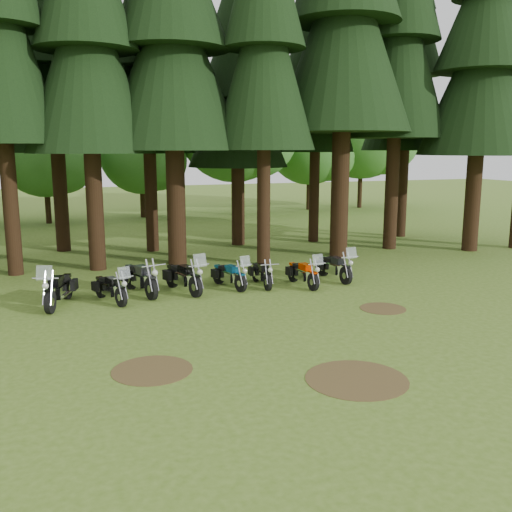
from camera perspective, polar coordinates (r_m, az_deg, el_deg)
The scene contains 27 objects.
ground at distance 15.60m, azimuth -0.61°, elevation -7.33°, with size 120.00×120.00×0.00m, color #45691B.
pine_front_4 at distance 23.96m, azimuth -16.76°, elevation 22.23°, with size 4.95×4.95×16.33m.
pine_front_5 at distance 24.50m, azimuth -8.49°, elevation 22.83°, with size 5.81×5.81×16.72m.
pine_front_6 at distance 24.10m, azimuth 0.82°, elevation 23.20°, with size 4.15×4.15×16.75m.
pine_front_8 at distance 28.94m, azimuth 14.19°, elevation 23.06°, with size 4.79×4.79×18.63m.
pine_front_9 at distance 29.21m, azimuth 21.82°, elevation 19.24°, with size 5.44×5.44×15.89m.
pine_back_2 at distance 28.81m, azimuth -19.88°, elevation 19.99°, with size 4.85×4.85×16.30m.
pine_back_3 at distance 27.73m, azimuth -10.97°, elevation 20.67°, with size 4.35×4.35×16.20m.
pine_back_4 at distance 28.87m, azimuth -1.88°, elevation 17.54°, with size 4.94×4.94×13.78m.
pine_back_5 at distance 30.23m, azimuth 6.11°, elevation 20.11°, with size 3.94×3.94×16.33m.
pine_back_6 at distance 32.81m, azimuth 15.00°, elevation 19.34°, with size 4.59×4.59×16.58m.
decid_3 at distance 39.12m, azimuth -20.00°, elevation 9.65°, with size 6.12×5.95×7.65m.
decid_4 at distance 40.83m, azimuth -11.02°, elevation 9.92°, with size 5.93×5.76×7.41m.
decid_5 at distance 41.86m, azimuth -1.64°, elevation 12.67°, with size 8.45×8.21×10.56m.
decid_6 at distance 45.51m, azimuth 5.85°, elevation 11.17°, with size 7.06×6.86×8.82m.
decid_7 at distance 47.56m, azimuth 11.10°, elevation 12.24°, with size 8.44×8.20×10.55m.
dirt_patch_0 at distance 13.07m, azimuth -10.34°, elevation -11.15°, with size 1.80×1.80×0.01m, color #4C3D1E.
dirt_patch_1 at distance 17.94m, azimuth 12.58°, elevation -5.14°, with size 1.40×1.40×0.01m, color #4C3D1E.
dirt_patch_2 at distance 12.57m, azimuth 10.03°, elevation -12.04°, with size 2.20×2.20×0.01m, color #4C3D1E.
motorcycle_0 at distance 18.71m, azimuth -19.13°, elevation -3.24°, with size 1.07×2.37×1.52m.
motorcycle_1 at distance 18.69m, azimuth -14.34°, elevation -3.21°, with size 0.96×2.03×1.31m.
motorcycle_2 at distance 19.47m, azimuth -11.50°, elevation -2.30°, with size 0.77×2.43×1.01m.
motorcycle_3 at distance 19.48m, azimuth -7.26°, elevation -2.19°, with size 0.94×2.37×1.50m.
motorcycle_4 at distance 19.97m, azimuth -2.68°, elevation -2.00°, with size 0.81×2.05×1.30m.
motorcycle_5 at distance 20.26m, azimuth 0.56°, elevation -1.86°, with size 0.32×2.00×0.81m.
motorcycle_6 at distance 20.26m, azimuth 4.73°, elevation -1.81°, with size 0.47×2.11×1.33m.
motorcycle_7 at distance 21.32m, azimuth 7.84°, elevation -1.17°, with size 0.51×2.24×1.40m.
Camera 1 is at (-4.91, -13.99, 4.85)m, focal length 40.00 mm.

